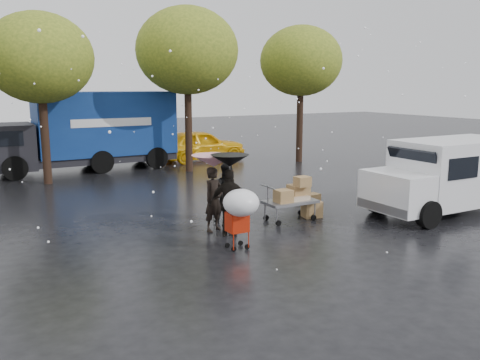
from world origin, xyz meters
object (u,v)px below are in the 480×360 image
person_black (230,203)px  yellow_taxi (200,145)px  vendor_cart (293,195)px  white_van (447,175)px  blue_truck (87,131)px  shopping_cart (240,206)px  person_pink (214,199)px

person_black → yellow_taxi: person_black is taller
vendor_cart → white_van: white_van is taller
blue_truck → yellow_taxi: (5.64, 0.25, -0.97)m
vendor_cart → shopping_cart: bearing=-148.0°
blue_truck → yellow_taxi: bearing=2.5°
shopping_cart → vendor_cart: bearing=32.0°
white_van → yellow_taxi: size_ratio=1.06×
person_pink → yellow_taxi: (4.97, 11.75, -0.06)m
person_black → blue_truck: 12.18m
person_pink → yellow_taxi: bearing=46.4°
vendor_cart → yellow_taxi: (2.55, 11.89, 0.07)m
vendor_cart → yellow_taxi: size_ratio=0.33×
shopping_cart → yellow_taxi: 14.47m
vendor_cart → white_van: size_ratio=0.31×
person_pink → vendor_cart: bearing=-24.0°
shopping_cart → yellow_taxi: bearing=69.1°
person_black → shopping_cart: bearing=105.2°
person_pink → blue_truck: size_ratio=0.21×
person_pink → white_van: 7.16m
person_pink → blue_truck: 11.55m
white_van → shopping_cart: bearing=-178.9°
person_pink → blue_truck: (-0.68, 11.50, 0.90)m
shopping_cart → yellow_taxi: yellow_taxi is taller
person_pink → person_black: bearing=-96.9°
person_black → blue_truck: blue_truck is taller
person_pink → shopping_cart: bearing=-116.6°
person_black → shopping_cart: (-0.34, -1.15, 0.20)m
person_pink → shopping_cart: person_pink is taller
shopping_cart → white_van: bearing=1.1°
blue_truck → person_pink: bearing=-86.6°
blue_truck → yellow_taxi: blue_truck is taller
white_van → blue_truck: (-7.64, 13.13, 0.60)m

